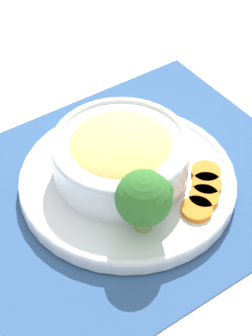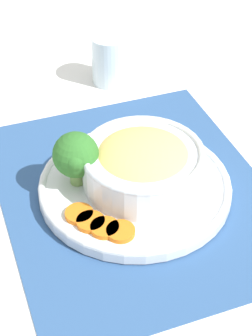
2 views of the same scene
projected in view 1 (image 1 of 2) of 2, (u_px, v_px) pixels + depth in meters
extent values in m
plane|color=white|center=(127.00, 187.00, 0.76)|extent=(4.00, 4.00, 0.00)
cube|color=#2D5184|center=(127.00, 186.00, 0.76)|extent=(0.53, 0.45, 0.00)
cylinder|color=silver|center=(127.00, 181.00, 0.76)|extent=(0.29, 0.29, 0.02)
torus|color=silver|center=(127.00, 177.00, 0.75)|extent=(0.29, 0.29, 0.01)
cylinder|color=silver|center=(118.00, 159.00, 0.74)|extent=(0.18, 0.18, 0.05)
torus|color=silver|center=(118.00, 144.00, 0.72)|extent=(0.18, 0.18, 0.01)
ellipsoid|color=#EAC66B|center=(118.00, 152.00, 0.73)|extent=(0.15, 0.15, 0.06)
cylinder|color=#759E51|center=(143.00, 219.00, 0.68)|extent=(0.02, 0.02, 0.03)
sphere|color=#2D6B28|center=(144.00, 198.00, 0.65)|extent=(0.07, 0.07, 0.07)
sphere|color=#2D6B28|center=(161.00, 191.00, 0.65)|extent=(0.03, 0.03, 0.03)
sphere|color=#2D6B28|center=(129.00, 200.00, 0.65)|extent=(0.03, 0.03, 0.03)
cylinder|color=orange|center=(197.00, 209.00, 0.71)|extent=(0.04, 0.04, 0.01)
cylinder|color=orange|center=(204.00, 197.00, 0.72)|extent=(0.04, 0.04, 0.01)
cylinder|color=orange|center=(207.00, 185.00, 0.74)|extent=(0.04, 0.04, 0.01)
cylinder|color=orange|center=(206.00, 172.00, 0.75)|extent=(0.04, 0.04, 0.01)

